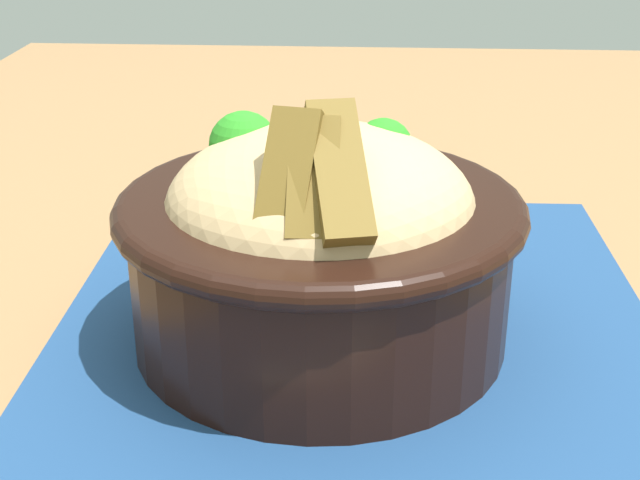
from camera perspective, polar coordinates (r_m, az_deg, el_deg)
The scene contains 3 objects.
table at distance 0.45m, azimuth 3.49°, elevation -14.55°, with size 1.39×0.83×0.74m.
placemat at distance 0.41m, azimuth 2.28°, elevation -8.09°, with size 0.41×0.29×0.00m, color navy.
bowl at distance 0.41m, azimuth -0.02°, elevation 0.09°, with size 0.19×0.19×0.12m.
Camera 1 is at (0.36, -0.01, 0.96)m, focal length 50.41 mm.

